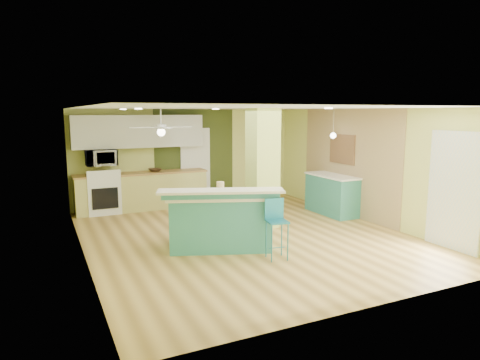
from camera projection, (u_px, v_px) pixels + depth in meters
name	position (u px, v px, depth m)	size (l,w,h in m)	color
floor	(245.00, 236.00, 8.46)	(6.00, 7.00, 0.01)	olive
ceiling	(245.00, 108.00, 8.07)	(6.00, 7.00, 0.01)	white
wall_back	(188.00, 156.00, 11.39)	(6.00, 0.01, 2.50)	#D3DA75
wall_front	(373.00, 210.00, 5.14)	(6.00, 0.01, 2.50)	#D3DA75
wall_left	(81.00, 184.00, 7.00)	(0.01, 7.00, 2.50)	#D3DA75
wall_right	(366.00, 165.00, 9.54)	(0.01, 7.00, 2.50)	#D3DA75
wood_panel	(348.00, 162.00, 10.06)	(0.02, 3.40, 2.50)	#977A56
olive_accent	(195.00, 156.00, 11.46)	(2.20, 0.02, 2.50)	#3A461C
interior_door	(195.00, 166.00, 11.48)	(0.82, 0.05, 2.00)	white
french_door	(454.00, 191.00, 7.50)	(0.04, 1.08, 2.10)	white
column	(263.00, 168.00, 8.99)	(0.55, 0.55, 2.50)	#BED161
kitchen_run	(143.00, 191.00, 10.69)	(3.25, 0.63, 0.94)	#C6C067
stove	(103.00, 194.00, 10.29)	(0.76, 0.66, 1.08)	white
upper_cabinets	(139.00, 131.00, 10.57)	(3.20, 0.34, 0.80)	silver
microwave	(101.00, 158.00, 10.15)	(0.70, 0.48, 0.39)	white
ceiling_fan	(161.00, 128.00, 9.46)	(1.41, 1.41, 0.61)	silver
pendant_lamp	(333.00, 135.00, 9.96)	(0.14, 0.14, 0.69)	silver
wall_decor	(342.00, 149.00, 10.19)	(0.03, 0.90, 0.70)	brown
peninsula	(220.00, 219.00, 7.65)	(2.26, 1.75, 1.13)	teal
bar_stool	(276.00, 219.00, 7.08)	(0.38, 0.38, 1.00)	teal
side_counter	(332.00, 194.00, 10.24)	(0.62, 1.46, 0.94)	teal
fruit_bowl	(155.00, 170.00, 10.75)	(0.32, 0.32, 0.08)	#382517
canister	(220.00, 187.00, 7.75)	(0.14, 0.14, 0.19)	gold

